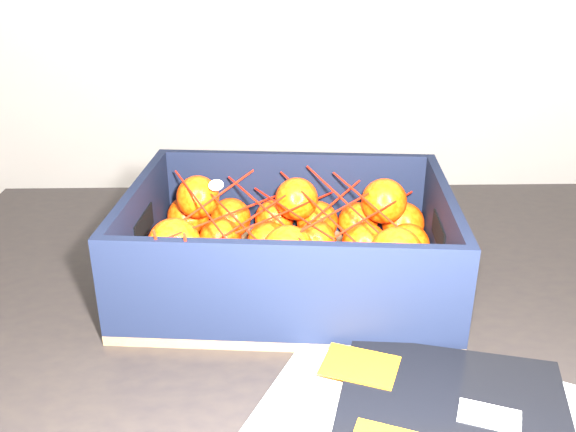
{
  "coord_description": "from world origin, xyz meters",
  "views": [
    {
      "loc": [
        0.21,
        -0.68,
        1.17
      ],
      "look_at": [
        0.17,
        -0.0,
        0.86
      ],
      "focal_mm": 38.89,
      "sensor_mm": 36.0,
      "label": 1
    }
  ],
  "objects": [
    {
      "name": "table",
      "position": [
        0.27,
        -0.02,
        0.65
      ],
      "size": [
        1.26,
        0.9,
        0.75
      ],
      "color": "black",
      "rests_on": "ground"
    },
    {
      "name": "produce_crate",
      "position": [
        0.17,
        0.03,
        0.79
      ],
      "size": [
        0.4,
        0.3,
        0.13
      ],
      "color": "brown",
      "rests_on": "table"
    },
    {
      "name": "clementine_heap",
      "position": [
        0.17,
        0.03,
        0.8
      ],
      "size": [
        0.37,
        0.28,
        0.11
      ],
      "color": "#FF3A05",
      "rests_on": "produce_crate"
    },
    {
      "name": "mesh_net",
      "position": [
        0.16,
        0.02,
        0.86
      ],
      "size": [
        0.33,
        0.27,
        0.09
      ],
      "color": "red",
      "rests_on": "clementine_heap"
    }
  ]
}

